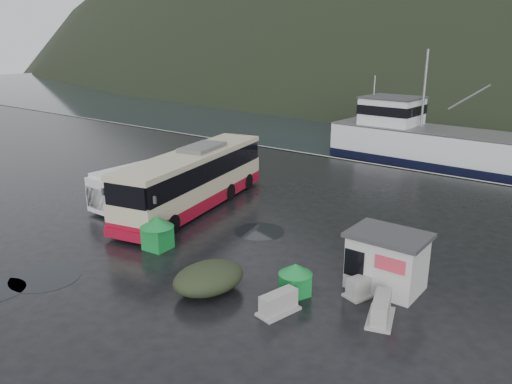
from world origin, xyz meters
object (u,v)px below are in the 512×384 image
Objects in this scene: coach_bus at (195,207)px; jersey_barrier_a at (364,294)px; ticket_kiosk at (385,287)px; fishing_trawler at (451,152)px; white_van at (137,205)px; jersey_barrier_b at (278,312)px; waste_bin_right at (295,295)px; dome_tent at (209,291)px; jersey_barrier_c at (380,320)px; waste_bin_left at (158,248)px.

jersey_barrier_a is at bearing -28.55° from coach_bus.
ticket_kiosk is 27.72m from fishing_trawler.
jersey_barrier_b is (13.88, -4.85, 0.00)m from white_van.
waste_bin_right is 0.83× the size of jersey_barrier_b.
dome_tent reaches higher than jersey_barrier_a.
fishing_trawler reaches higher than waste_bin_right.
waste_bin_right is at bearing -141.02° from jersey_barrier_a.
dome_tent is 7.02m from ticket_kiosk.
white_van is 28.32m from fishing_trawler.
coach_bus is at bearing 168.82° from ticket_kiosk.
dome_tent is 6.60m from jersey_barrier_c.
coach_bus reaches higher than jersey_barrier_c.
dome_tent is at bearing -160.34° from jersey_barrier_c.
waste_bin_right is at bearing 1.81° from waste_bin_left.
fishing_trawler reaches higher than dome_tent.
coach_bus is 25.59m from fishing_trawler.
ticket_kiosk is (5.33, 4.57, 0.00)m from dome_tent.
jersey_barrier_c is at bearing -45.38° from jersey_barrier_a.
jersey_barrier_a is at bearing 38.98° from waste_bin_right.
fishing_trawler is at bearing 102.01° from ticket_kiosk.
jersey_barrier_b is 31.47m from fishing_trawler.
fishing_trawler reaches higher than white_van.
coach_bus reaches higher than dome_tent.
waste_bin_right is 30.00m from fishing_trawler.
white_van is 3.53× the size of jersey_barrier_b.
fishing_trawler is (-0.58, 31.65, 0.00)m from dome_tent.
white_van reaches higher than jersey_barrier_c.
waste_bin_left is 0.92× the size of jersey_barrier_c.
dome_tent reaches higher than jersey_barrier_c.
jersey_barrier_a is (-0.41, -1.04, 0.00)m from ticket_kiosk.
ticket_kiosk is (13.09, -2.51, 0.00)m from coach_bus.
jersey_barrier_c is (3.38, 0.38, 0.00)m from waste_bin_right.
fishing_trawler is at bearing 96.53° from waste_bin_right.
jersey_barrier_c is (11.01, 0.62, 0.00)m from waste_bin_left.
jersey_barrier_c is at bearing -75.02° from fishing_trawler.
white_van is 17.28m from jersey_barrier_c.
jersey_barrier_c is 30.20m from fishing_trawler.
ticket_kiosk is 0.12× the size of fishing_trawler.
white_van is at bearing -161.71° from coach_bus.
waste_bin_right is 0.05× the size of fishing_trawler.
coach_bus is 0.50× the size of fishing_trawler.
white_van reaches higher than ticket_kiosk.
waste_bin_left is at bearing -178.19° from waste_bin_right.
ticket_kiosk reaches higher than jersey_barrier_c.
dome_tent is (7.77, -7.08, 0.00)m from coach_bus.
dome_tent is (4.80, -1.60, 0.00)m from waste_bin_left.
waste_bin_left is 7.97m from jersey_barrier_b.
white_van is at bearing 154.12° from dome_tent.
coach_bus is at bearing 118.42° from waste_bin_left.
ticket_kiosk is 1.71× the size of jersey_barrier_c.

